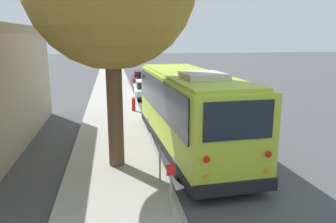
{
  "coord_description": "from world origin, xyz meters",
  "views": [
    {
      "loc": [
        -11.93,
        3.31,
        4.46
      ],
      "look_at": [
        1.72,
        0.97,
        1.3
      ],
      "focal_mm": 35.0,
      "sensor_mm": 36.0,
      "label": 1
    }
  ],
  "objects_px": {
    "parked_sedan_maroon": "(141,78)",
    "parked_sedan_white": "(146,89)",
    "shuttle_bus": "(189,107)",
    "sign_post_near": "(171,189)",
    "sign_post_far": "(160,164)",
    "fire_hydrant": "(134,104)"
  },
  "relations": [
    {
      "from": "shuttle_bus",
      "to": "parked_sedan_white",
      "type": "height_order",
      "value": "shuttle_bus"
    },
    {
      "from": "sign_post_far",
      "to": "sign_post_near",
      "type": "bearing_deg",
      "value": -180.0
    },
    {
      "from": "parked_sedan_maroon",
      "to": "sign_post_far",
      "type": "bearing_deg",
      "value": 177.24
    },
    {
      "from": "parked_sedan_white",
      "to": "shuttle_bus",
      "type": "bearing_deg",
      "value": -177.53
    },
    {
      "from": "shuttle_bus",
      "to": "sign_post_near",
      "type": "distance_m",
      "value": 5.38
    },
    {
      "from": "fire_hydrant",
      "to": "shuttle_bus",
      "type": "bearing_deg",
      "value": -165.84
    },
    {
      "from": "sign_post_near",
      "to": "fire_hydrant",
      "type": "xyz_separation_m",
      "value": [
        11.94,
        0.11,
        -0.29
      ]
    },
    {
      "from": "sign_post_near",
      "to": "parked_sedan_white",
      "type": "bearing_deg",
      "value": -3.96
    },
    {
      "from": "parked_sedan_white",
      "to": "fire_hydrant",
      "type": "distance_m",
      "value": 5.53
    },
    {
      "from": "parked_sedan_white",
      "to": "fire_hydrant",
      "type": "height_order",
      "value": "parked_sedan_white"
    },
    {
      "from": "parked_sedan_white",
      "to": "parked_sedan_maroon",
      "type": "xyz_separation_m",
      "value": [
        7.18,
        -0.29,
        0.02
      ]
    },
    {
      "from": "parked_sedan_maroon",
      "to": "parked_sedan_white",
      "type": "bearing_deg",
      "value": 178.69
    },
    {
      "from": "parked_sedan_maroon",
      "to": "fire_hydrant",
      "type": "bearing_deg",
      "value": 173.75
    },
    {
      "from": "shuttle_bus",
      "to": "sign_post_near",
      "type": "xyz_separation_m",
      "value": [
        -5.05,
        1.63,
        -0.92
      ]
    },
    {
      "from": "shuttle_bus",
      "to": "fire_hydrant",
      "type": "relative_size",
      "value": 11.53
    },
    {
      "from": "shuttle_bus",
      "to": "sign_post_far",
      "type": "relative_size",
      "value": 7.75
    },
    {
      "from": "shuttle_bus",
      "to": "fire_hydrant",
      "type": "height_order",
      "value": "shuttle_bus"
    },
    {
      "from": "parked_sedan_maroon",
      "to": "sign_post_far",
      "type": "distance_m",
      "value": 22.68
    },
    {
      "from": "sign_post_near",
      "to": "fire_hydrant",
      "type": "bearing_deg",
      "value": 0.53
    },
    {
      "from": "sign_post_far",
      "to": "parked_sedan_white",
      "type": "bearing_deg",
      "value": -4.44
    },
    {
      "from": "parked_sedan_white",
      "to": "sign_post_far",
      "type": "bearing_deg",
      "value": 176.02
    },
    {
      "from": "sign_post_near",
      "to": "parked_sedan_maroon",
      "type": "bearing_deg",
      "value": -3.48
    }
  ]
}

